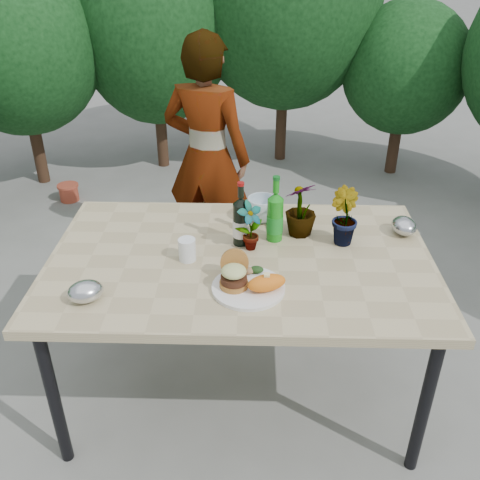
{
  "coord_description": "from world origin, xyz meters",
  "views": [
    {
      "loc": [
        0.05,
        -1.89,
        1.94
      ],
      "look_at": [
        0.0,
        -0.08,
        0.88
      ],
      "focal_mm": 40.0,
      "sensor_mm": 36.0,
      "label": 1
    }
  ],
  "objects_px": {
    "dinner_plate": "(248,288)",
    "wine_bottle": "(241,222)",
    "person": "(207,158)",
    "patio_table": "(241,269)"
  },
  "relations": [
    {
      "from": "dinner_plate",
      "to": "person",
      "type": "xyz_separation_m",
      "value": [
        -0.27,
        1.36,
        -0.02
      ]
    },
    {
      "from": "wine_bottle",
      "to": "person",
      "type": "relative_size",
      "value": 0.2
    },
    {
      "from": "patio_table",
      "to": "wine_bottle",
      "type": "xyz_separation_m",
      "value": [
        -0.0,
        0.11,
        0.16
      ]
    },
    {
      "from": "patio_table",
      "to": "dinner_plate",
      "type": "height_order",
      "value": "dinner_plate"
    },
    {
      "from": "dinner_plate",
      "to": "wine_bottle",
      "type": "bearing_deg",
      "value": 96.32
    },
    {
      "from": "wine_bottle",
      "to": "person",
      "type": "xyz_separation_m",
      "value": [
        -0.23,
        1.02,
        -0.12
      ]
    },
    {
      "from": "dinner_plate",
      "to": "person",
      "type": "distance_m",
      "value": 1.39
    },
    {
      "from": "dinner_plate",
      "to": "person",
      "type": "height_order",
      "value": "person"
    },
    {
      "from": "patio_table",
      "to": "wine_bottle",
      "type": "relative_size",
      "value": 5.53
    },
    {
      "from": "dinner_plate",
      "to": "wine_bottle",
      "type": "xyz_separation_m",
      "value": [
        -0.04,
        0.34,
        0.1
      ]
    }
  ]
}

